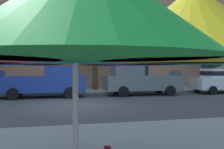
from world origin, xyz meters
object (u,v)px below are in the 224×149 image
at_px(pickup_blue, 47,81).
at_px(patio_umbrella, 75,35).
at_px(street_tree_middle, 94,40).
at_px(sedan_white, 221,80).
at_px(pickup_gray, 139,80).
at_px(street_tree_right, 215,51).

bearing_deg(pickup_blue, patio_umbrella, -85.56).
distance_m(pickup_blue, patio_umbrella, 12.78).
bearing_deg(street_tree_middle, sedan_white, -23.26).
distance_m(pickup_gray, patio_umbrella, 13.69).
xyz_separation_m(pickup_gray, street_tree_middle, (-2.52, 3.79, 3.07)).
xyz_separation_m(pickup_blue, street_tree_middle, (3.47, 3.79, 3.07)).
relative_size(pickup_gray, street_tree_middle, 0.88).
bearing_deg(patio_umbrella, street_tree_right, 50.46).
relative_size(street_tree_middle, street_tree_right, 1.22).
bearing_deg(sedan_white, pickup_blue, 180.00).
xyz_separation_m(pickup_blue, street_tree_right, (13.88, 2.92, 2.25)).
xyz_separation_m(sedan_white, street_tree_middle, (-8.81, 3.79, 3.15)).
distance_m(pickup_gray, sedan_white, 6.29).
distance_m(street_tree_right, patio_umbrella, 20.29).
height_order(pickup_blue, street_tree_right, street_tree_right).
xyz_separation_m(street_tree_middle, patio_umbrella, (-2.48, -16.49, -2.02)).
bearing_deg(pickup_gray, patio_umbrella, -111.52).
bearing_deg(street_tree_middle, street_tree_right, -4.74).
relative_size(pickup_blue, sedan_white, 1.16).
height_order(pickup_blue, sedan_white, pickup_blue).
xyz_separation_m(sedan_white, street_tree_right, (1.60, 2.92, 2.33)).
relative_size(pickup_blue, patio_umbrella, 1.39).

